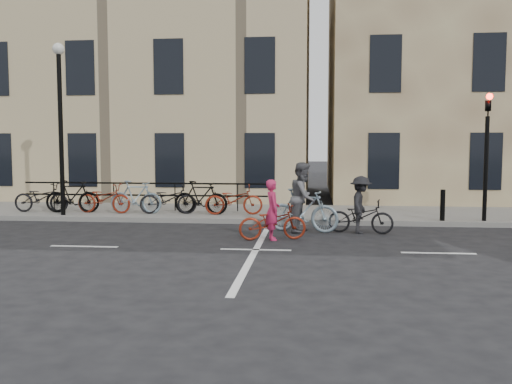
# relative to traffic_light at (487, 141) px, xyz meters

# --- Properties ---
(ground) EXTENTS (120.00, 120.00, 0.00)m
(ground) POSITION_rel_traffic_light_xyz_m (-6.20, -4.34, -2.45)
(ground) COLOR black
(ground) RESTS_ON ground
(sidewalk) EXTENTS (46.00, 4.00, 0.15)m
(sidewalk) POSITION_rel_traffic_light_xyz_m (-10.20, 1.66, -2.38)
(sidewalk) COLOR slate
(sidewalk) RESTS_ON ground
(building_east) EXTENTS (14.00, 10.00, 12.00)m
(building_east) POSITION_rel_traffic_light_xyz_m (2.80, 8.66, 3.70)
(building_east) COLOR #98805C
(building_east) RESTS_ON sidewalk
(building_west) EXTENTS (20.00, 10.00, 10.00)m
(building_west) POSITION_rel_traffic_light_xyz_m (-15.20, 8.66, 2.70)
(building_west) COLOR tan
(building_west) RESTS_ON sidewalk
(traffic_light) EXTENTS (0.18, 0.30, 3.90)m
(traffic_light) POSITION_rel_traffic_light_xyz_m (0.00, 0.00, 0.00)
(traffic_light) COLOR black
(traffic_light) RESTS_ON sidewalk
(lamp_post) EXTENTS (0.36, 0.36, 5.28)m
(lamp_post) POSITION_rel_traffic_light_xyz_m (-12.70, 0.06, 1.04)
(lamp_post) COLOR black
(lamp_post) RESTS_ON sidewalk
(bollard_east) EXTENTS (0.14, 0.14, 0.90)m
(bollard_east) POSITION_rel_traffic_light_xyz_m (-1.20, -0.09, -1.85)
(bollard_east) COLOR black
(bollard_east) RESTS_ON sidewalk
(parked_bikes) EXTENTS (8.30, 1.23, 1.05)m
(parked_bikes) POSITION_rel_traffic_light_xyz_m (-10.55, 0.70, -1.81)
(parked_bikes) COLOR black
(parked_bikes) RESTS_ON sidewalk
(cyclist_pink) EXTENTS (1.78, 0.99, 1.50)m
(cyclist_pink) POSITION_rel_traffic_light_xyz_m (-5.92, -2.96, -1.93)
(cyclist_pink) COLOR maroon
(cyclist_pink) RESTS_ON ground
(cyclist_grey) EXTENTS (2.02, 1.06, 1.88)m
(cyclist_grey) POSITION_rel_traffic_light_xyz_m (-5.19, -1.65, -1.69)
(cyclist_grey) COLOR #7F98A7
(cyclist_grey) RESTS_ON ground
(cyclist_dark) EXTENTS (1.79, 1.07, 1.53)m
(cyclist_dark) POSITION_rel_traffic_light_xyz_m (-3.67, -1.71, -1.85)
(cyclist_dark) COLOR black
(cyclist_dark) RESTS_ON ground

